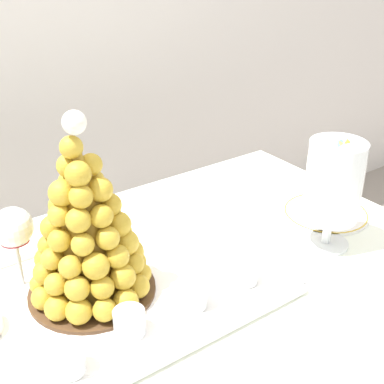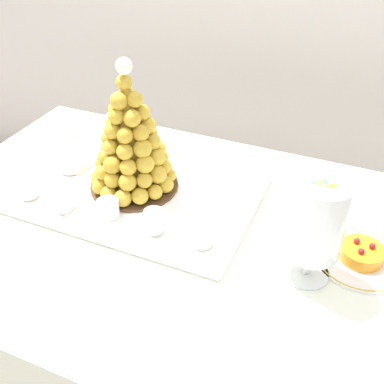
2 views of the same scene
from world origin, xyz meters
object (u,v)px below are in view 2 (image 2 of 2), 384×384
Objects in this scene: dessert_cup_mid_left at (64,202)px; dessert_cup_centre at (108,209)px; dessert_cup_left at (27,188)px; fruit_tart_plate at (360,256)px; croquembouche at (131,142)px; wine_glass at (118,124)px; dessert_cup_right at (202,236)px; serving_tray at (133,193)px; dessert_cup_mid_right at (154,222)px; creme_brulee_ramekin at (72,162)px; macaron_goblet at (316,219)px.

dessert_cup_mid_left is 0.12m from dessert_cup_centre.
fruit_tart_plate is (0.86, 0.11, -0.02)m from dessert_cup_left.
dessert_cup_left is 1.07× the size of dessert_cup_mid_left.
croquembouche reaches higher than wine_glass.
dessert_cup_centre reaches higher than fruit_tart_plate.
dessert_cup_left is 1.08× the size of dessert_cup_right.
wine_glass is at bearing 113.26° from dessert_cup_centre.
dessert_cup_right is 0.25× the size of fruit_tart_plate.
wine_glass reaches higher than dessert_cup_right.
serving_tray is 3.76× the size of wine_glass.
dessert_cup_mid_right is (0.13, -0.01, 0.01)m from dessert_cup_centre.
dessert_cup_right is (0.26, -0.00, 0.00)m from dessert_cup_centre.
dessert_cup_mid_right is at bearing -2.21° from dessert_cup_centre.
dessert_cup_centre is 1.08× the size of dessert_cup_right.
creme_brulee_ramekin is (-0.10, 0.18, -0.01)m from dessert_cup_mid_left.
macaron_goblet is at bearing -21.70° from wine_glass.
macaron_goblet is at bearing -138.87° from fruit_tart_plate.
wine_glass reaches higher than creme_brulee_ramekin.
dessert_cup_mid_left is 0.53× the size of creme_brulee_ramekin.
dessert_cup_mid_right reaches higher than dessert_cup_mid_left.
wine_glass is (0.02, 0.27, 0.10)m from dessert_cup_mid_left.
croquembouche is at bearing 32.81° from dessert_cup_left.
dessert_cup_mid_right reaches higher than creme_brulee_ramekin.
wine_glass reaches higher than dessert_cup_mid_right.
macaron_goblet reaches higher than wine_glass.
fruit_tart_plate is at bearing 11.82° from dessert_cup_mid_right.
dessert_cup_centre is at bearing -66.74° from wine_glass.
dessert_cup_mid_left is (-0.12, -0.16, -0.12)m from croquembouche.
macaron_goblet is at bearing 2.25° from dessert_cup_mid_left.
croquembouche is 0.31m from dessert_cup_left.
creme_brulee_ramekin is at bearing 167.93° from macaron_goblet.
creme_brulee_ramekin is 0.76m from macaron_goblet.
dessert_cup_mid_left is 0.64m from macaron_goblet.
macaron_goblet is (0.73, -0.16, 0.13)m from creme_brulee_ramekin.
dessert_cup_centre is 0.27m from creme_brulee_ramekin.
wine_glass is (-0.10, 0.10, -0.02)m from croquembouche.
dessert_cup_right reaches higher than creme_brulee_ramekin.
macaron_goblet reaches higher than dessert_cup_mid_left.
dessert_cup_right is 0.45m from wine_glass.
wine_glass is at bearing 145.67° from dessert_cup_right.
croquembouche is 7.01× the size of dessert_cup_mid_left.
dessert_cup_right is 0.52× the size of creme_brulee_ramekin.
dessert_cup_left reaches higher than dessert_cup_centre.
dessert_cup_left reaches higher than creme_brulee_ramekin.
dessert_cup_left reaches higher than dessert_cup_mid_left.
dessert_cup_centre is 0.21× the size of macaron_goblet.
creme_brulee_ramekin is at bearing 155.43° from dessert_cup_mid_right.
dessert_cup_right is at bearing 1.16° from dessert_cup_left.
macaron_goblet is (0.25, 0.01, 0.12)m from dessert_cup_right.
serving_tray is 1.82× the size of croquembouche.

